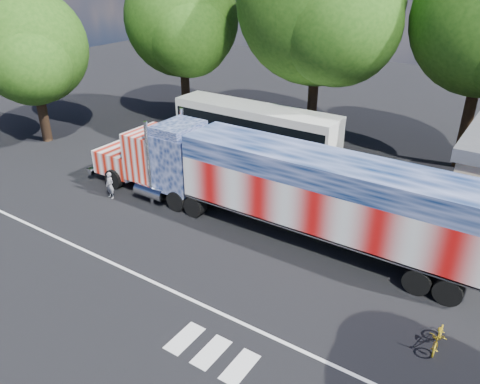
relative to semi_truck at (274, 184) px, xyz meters
The scene contains 9 objects.
ground 4.69m from the semi_truck, 112.55° to the right, with size 100.00×100.00×0.00m, color black.
lane_markings 7.85m from the semi_truck, 88.62° to the right, with size 30.00×2.67×0.01m.
semi_truck is the anchor object (origin of this frame).
coach_bus 10.02m from the semi_truck, 127.31° to the left, with size 11.87×2.76×3.45m.
woman 9.81m from the semi_truck, 166.93° to the right, with size 0.56×0.37×1.55m, color slate.
bicycle 9.94m from the semi_truck, 23.34° to the right, with size 0.56×1.60×0.84m, color gold.
tree_nw_a 19.32m from the semi_truck, 142.77° to the left, with size 9.20×8.76×12.56m.
tree_n_mid 14.73m from the semi_truck, 107.04° to the left, with size 11.51×10.96×15.33m.
tree_w_a 21.04m from the semi_truck, behind, with size 8.26×7.87×10.76m.
Camera 1 is at (11.52, -14.29, 12.23)m, focal length 35.00 mm.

